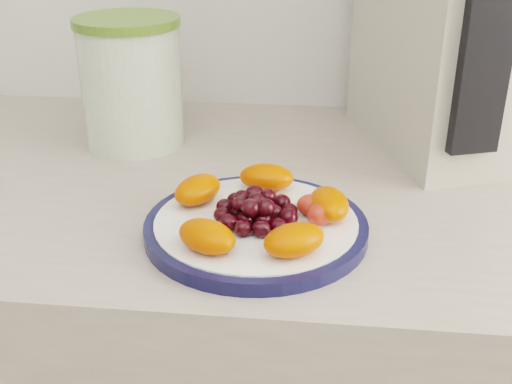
# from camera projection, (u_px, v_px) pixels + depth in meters

# --- Properties ---
(plate_rim) EXTENTS (0.24, 0.24, 0.01)m
(plate_rim) POSITION_uv_depth(u_px,v_px,m) (256.00, 228.00, 0.69)
(plate_rim) COLOR #11143A
(plate_rim) RESTS_ON counter
(plate_face) EXTENTS (0.22, 0.22, 0.02)m
(plate_face) POSITION_uv_depth(u_px,v_px,m) (256.00, 227.00, 0.69)
(plate_face) COLOR white
(plate_face) RESTS_ON counter
(canister) EXTENTS (0.17, 0.17, 0.17)m
(canister) POSITION_uv_depth(u_px,v_px,m) (132.00, 87.00, 0.90)
(canister) COLOR #2F6010
(canister) RESTS_ON counter
(canister_lid) EXTENTS (0.18, 0.18, 0.01)m
(canister_lid) POSITION_uv_depth(u_px,v_px,m) (126.00, 21.00, 0.86)
(canister_lid) COLOR #547729
(canister_lid) RESTS_ON canister
(appliance_body) EXTENTS (0.28, 0.33, 0.35)m
(appliance_body) POSITION_uv_depth(u_px,v_px,m) (462.00, 20.00, 0.85)
(appliance_body) COLOR #B4AE9C
(appliance_body) RESTS_ON counter
(appliance_panel) EXTENTS (0.06, 0.04, 0.26)m
(appliance_panel) POSITION_uv_depth(u_px,v_px,m) (487.00, 42.00, 0.71)
(appliance_panel) COLOR black
(appliance_panel) RESTS_ON appliance_body
(fruit_plate) EXTENTS (0.21, 0.20, 0.03)m
(fruit_plate) POSITION_uv_depth(u_px,v_px,m) (263.00, 208.00, 0.68)
(fruit_plate) COLOR #D83800
(fruit_plate) RESTS_ON plate_face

